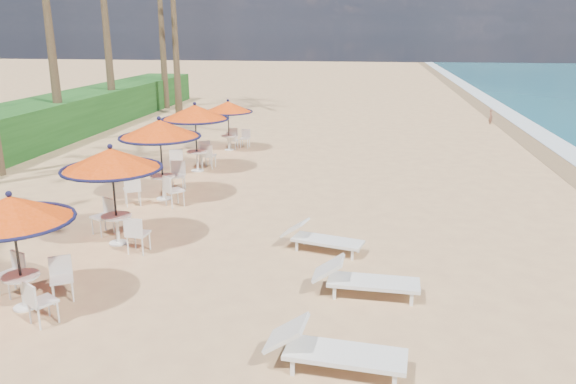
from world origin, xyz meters
The scene contains 10 objects.
ground centered at (0.00, 0.00, 0.00)m, with size 160.00×160.00×0.00m, color tan.
station_0 centered at (-4.98, 0.00, 1.64)m, with size 2.15×2.15×2.24m.
station_1 centered at (-4.71, 3.28, 1.85)m, with size 2.33×2.33×2.43m.
station_2 centered at (-4.94, 6.89, 1.83)m, with size 2.40×2.47×2.51m.
station_3 centered at (-4.99, 10.46, 1.81)m, with size 2.38×2.38×2.48m.
station_4 centered at (-4.71, 14.17, 1.56)m, with size 2.05×2.05×2.14m.
lounger_near centered at (0.69, -1.15, 0.35)m, with size 2.16×0.85×0.76m.
lounger_mid centered at (1.11, 1.41, 0.34)m, with size 2.05×0.71×0.73m.
lounger_far centered at (0.08, 3.55, 0.32)m, with size 1.97×1.05×0.68m.
person centered at (7.44, 22.54, 0.44)m, with size 0.32×0.21×0.87m, color brown.
Camera 1 is at (1.15, -8.52, 4.95)m, focal length 35.00 mm.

